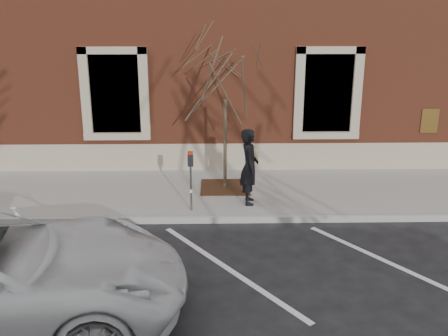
{
  "coord_description": "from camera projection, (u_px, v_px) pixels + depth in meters",
  "views": [
    {
      "loc": [
        -0.23,
        -10.54,
        4.53
      ],
      "look_at": [
        0.0,
        0.6,
        1.1
      ],
      "focal_mm": 40.0,
      "sensor_mm": 36.0,
      "label": 1
    }
  ],
  "objects": [
    {
      "name": "ground",
      "position": [
        225.0,
        222.0,
        11.41
      ],
      "size": [
        120.0,
        120.0,
        0.0
      ],
      "primitive_type": "plane",
      "color": "#28282B",
      "rests_on": "ground"
    },
    {
      "name": "sidewalk_near",
      "position": [
        223.0,
        192.0,
        13.06
      ],
      "size": [
        40.0,
        3.5,
        0.15
      ],
      "primitive_type": "cube",
      "color": "gray",
      "rests_on": "ground"
    },
    {
      "name": "curb_near",
      "position": [
        225.0,
        219.0,
        11.34
      ],
      "size": [
        40.0,
        0.12,
        0.15
      ],
      "primitive_type": "cube",
      "color": "#9E9E99",
      "rests_on": "ground"
    },
    {
      "name": "parking_stripes",
      "position": [
        227.0,
        268.0,
        9.3
      ],
      "size": [
        28.0,
        4.4,
        0.01
      ],
      "primitive_type": null,
      "color": "silver",
      "rests_on": "ground"
    },
    {
      "name": "building_civic",
      "position": [
        220.0,
        31.0,
        17.63
      ],
      "size": [
        40.0,
        8.62,
        8.0
      ],
      "color": "brown",
      "rests_on": "ground"
    },
    {
      "name": "man",
      "position": [
        249.0,
        167.0,
        11.87
      ],
      "size": [
        0.44,
        0.67,
        1.84
      ],
      "primitive_type": "imported",
      "rotation": [
        0.0,
        0.0,
        1.58
      ],
      "color": "black",
      "rests_on": "sidewalk_near"
    },
    {
      "name": "parking_meter",
      "position": [
        191.0,
        170.0,
        11.39
      ],
      "size": [
        0.13,
        0.1,
        1.42
      ],
      "rotation": [
        0.0,
        0.0,
        0.26
      ],
      "color": "#595B60",
      "rests_on": "sidewalk_near"
    },
    {
      "name": "tree_grate",
      "position": [
        225.0,
        187.0,
        13.19
      ],
      "size": [
        1.28,
        1.28,
        0.03
      ],
      "primitive_type": "cube",
      "color": "#422715",
      "rests_on": "sidewalk_near"
    },
    {
      "name": "sapling",
      "position": [
        225.0,
        73.0,
        12.31
      ],
      "size": [
        2.57,
        2.57,
        4.28
      ],
      "color": "brown",
      "rests_on": "sidewalk_near"
    }
  ]
}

